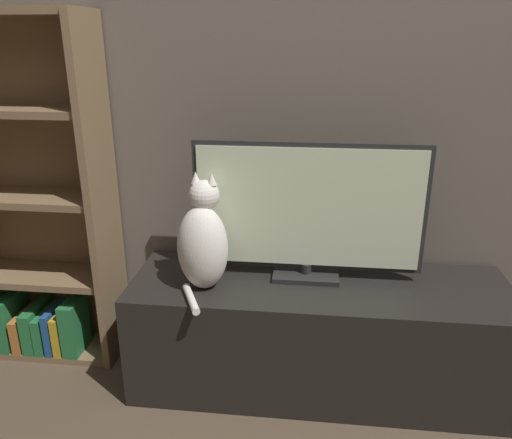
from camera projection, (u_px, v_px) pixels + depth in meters
wall_back at (329, 57)px, 1.93m from camera, size 4.80×0.05×2.60m
tv_stand at (317, 334)px, 2.03m from camera, size 1.48×0.48×0.46m
tv at (308, 211)px, 1.91m from camera, size 0.89×0.16×0.55m
cat at (203, 242)px, 1.87m from camera, size 0.22×0.32×0.45m
bookshelf at (38, 217)px, 2.16m from camera, size 0.65×0.28×1.47m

